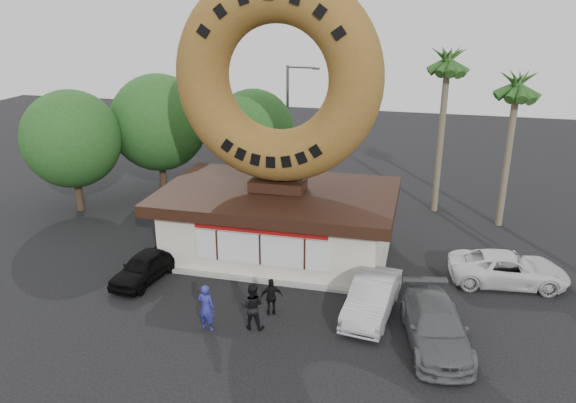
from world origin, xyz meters
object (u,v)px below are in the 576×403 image
(person_center, at_px, (252,306))
(street_lamp, at_px, (290,122))
(car_white, at_px, (508,269))
(giant_donut, at_px, (277,78))
(person_right, at_px, (272,297))
(car_silver, at_px, (372,297))
(car_grey, at_px, (436,326))
(car_black, at_px, (144,267))
(person_left, at_px, (206,308))
(donut_shop, at_px, (278,220))

(person_center, bearing_deg, street_lamp, -86.22)
(car_white, bearing_deg, giant_donut, 81.07)
(street_lamp, xyz_separation_m, car_white, (12.49, -10.61, -3.78))
(person_right, bearing_deg, car_white, -174.91)
(car_silver, bearing_deg, car_grey, -24.82)
(street_lamp, xyz_separation_m, car_silver, (6.94, -14.64, -3.74))
(car_black, height_order, car_white, car_white)
(street_lamp, height_order, car_black, street_lamp)
(person_left, bearing_deg, car_silver, -146.89)
(person_left, relative_size, car_grey, 0.37)
(person_right, bearing_deg, person_left, 15.12)
(person_right, distance_m, car_grey, 6.34)
(giant_donut, xyz_separation_m, person_right, (1.22, -5.63, -7.77))
(person_right, height_order, car_white, person_right)
(giant_donut, height_order, car_grey, giant_donut)
(giant_donut, distance_m, street_lamp, 10.96)
(person_center, relative_size, car_black, 0.49)
(person_center, relative_size, car_grey, 0.37)
(car_black, xyz_separation_m, car_grey, (12.59, -1.96, 0.09))
(car_grey, height_order, car_white, car_grey)
(car_silver, bearing_deg, street_lamp, 122.44)
(donut_shop, distance_m, person_left, 7.35)
(giant_donut, bearing_deg, person_left, -96.88)
(car_silver, height_order, car_white, car_silver)
(person_right, xyz_separation_m, car_grey, (6.31, -0.54, -0.04))
(person_right, bearing_deg, car_silver, 171.40)
(car_black, bearing_deg, street_lamp, 85.45)
(giant_donut, xyz_separation_m, car_white, (10.64, -0.61, -7.85))
(car_silver, distance_m, car_white, 6.87)
(car_black, relative_size, car_white, 0.75)
(person_center, bearing_deg, car_silver, -159.03)
(street_lamp, distance_m, car_silver, 16.62)
(car_silver, bearing_deg, giant_donut, 144.69)
(person_right, relative_size, car_grey, 0.31)
(giant_donut, height_order, person_right, giant_donut)
(car_silver, bearing_deg, person_center, -146.83)
(giant_donut, distance_m, car_grey, 12.48)
(person_left, bearing_deg, street_lamp, -77.47)
(donut_shop, relative_size, person_right, 7.17)
(person_left, xyz_separation_m, person_right, (2.10, 1.64, -0.16))
(person_center, distance_m, car_white, 11.63)
(car_silver, bearing_deg, person_left, -149.09)
(person_left, xyz_separation_m, car_grey, (8.41, 1.10, -0.20))
(giant_donut, height_order, car_black, giant_donut)
(donut_shop, distance_m, car_white, 10.71)
(street_lamp, height_order, car_white, street_lamp)
(person_right, height_order, car_black, person_right)
(car_black, bearing_deg, person_right, -4.59)
(person_left, distance_m, car_grey, 8.48)
(person_left, xyz_separation_m, person_center, (1.65, 0.52, -0.01))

